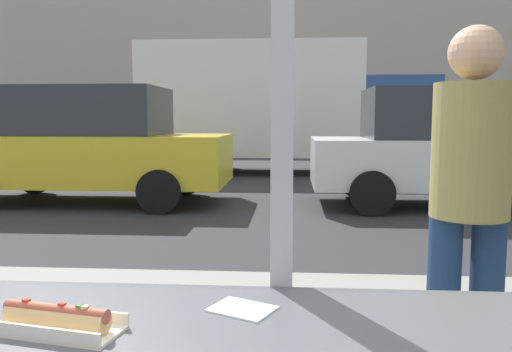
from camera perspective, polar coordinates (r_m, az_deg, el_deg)
ground_plane at (r=9.19m, az=3.82°, el=-2.14°), size 60.00×60.00×0.00m
building_facade_far at (r=22.53m, az=4.00°, el=11.17°), size 28.00×1.20×6.48m
hotdog_tray_far at (r=1.01m, az=-21.31°, el=-14.64°), size 0.25×0.14×0.05m
napkin_wrapper at (r=1.05m, az=-1.54°, el=-14.57°), size 0.15×0.13×0.00m
parked_car_yellow at (r=8.72m, az=-18.07°, el=3.24°), size 4.49×2.03×1.86m
parked_car_white at (r=8.43m, az=20.49°, el=2.91°), size 4.24×1.89×1.82m
box_truck at (r=12.94m, az=2.50°, el=7.93°), size 7.11×2.44×3.17m
pedestrian at (r=2.33m, az=22.64°, el=-1.97°), size 0.32×0.32×1.63m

